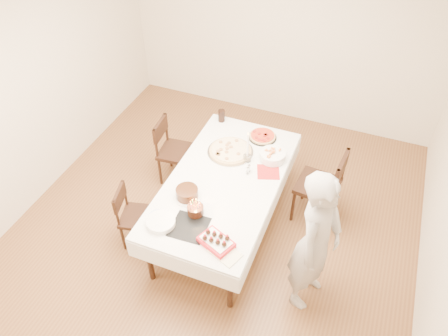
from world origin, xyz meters
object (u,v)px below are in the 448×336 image
at_px(pizza_white, 230,151).
at_px(layer_cake, 187,193).
at_px(chair_right_savory, 318,185).
at_px(chair_left_dessert, 138,217).
at_px(pizza_pepperoni, 262,136).
at_px(pasta_bowl, 272,156).
at_px(taper_candle, 248,147).
at_px(cola_glass, 222,116).
at_px(person, 316,243).
at_px(strawberry_box, 216,241).
at_px(dining_table, 224,204).
at_px(birthday_cake, 195,208).
at_px(chair_left_savory, 177,152).

xyz_separation_m(pizza_white, layer_cake, (-0.15, -0.82, 0.04)).
bearing_deg(chair_right_savory, chair_left_dessert, -142.23).
height_order(pizza_pepperoni, layer_cake, layer_cake).
bearing_deg(chair_right_savory, pasta_bowl, -169.17).
height_order(pizza_white, taper_candle, taper_candle).
xyz_separation_m(chair_right_savory, cola_glass, (-1.35, 0.41, 0.33)).
bearing_deg(cola_glass, chair_left_dessert, -104.08).
height_order(chair_left_dessert, pasta_bowl, pasta_bowl).
relative_size(person, cola_glass, 10.53).
bearing_deg(chair_left_dessert, pasta_bowl, -152.54).
height_order(person, cola_glass, person).
xyz_separation_m(pizza_pepperoni, taper_candle, (-0.03, -0.45, 0.18)).
distance_m(chair_right_savory, pasta_bowl, 0.63).
xyz_separation_m(pizza_white, strawberry_box, (0.35, -1.26, 0.02)).
distance_m(pizza_white, layer_cake, 0.84).
relative_size(chair_right_savory, pizza_pepperoni, 2.94).
height_order(dining_table, chair_right_savory, chair_right_savory).
bearing_deg(chair_left_dessert, chair_right_savory, -161.68).
relative_size(chair_right_savory, birthday_cake, 6.09).
height_order(pizza_white, birthday_cake, birthday_cake).
height_order(cola_glass, birthday_cake, birthday_cake).
distance_m(chair_right_savory, person, 1.14).
relative_size(chair_left_savory, cola_glass, 5.64).
relative_size(dining_table, person, 1.30).
distance_m(person, layer_cake, 1.37).
distance_m(cola_glass, strawberry_box, 1.90).
distance_m(chair_left_dessert, taper_candle, 1.42).
height_order(pizza_pepperoni, strawberry_box, strawberry_box).
relative_size(chair_right_savory, pizza_white, 1.87).
bearing_deg(pizza_pepperoni, chair_right_savory, -19.88).
distance_m(pasta_bowl, taper_candle, 0.32).
xyz_separation_m(person, birthday_cake, (-1.19, -0.03, 0.02)).
distance_m(chair_right_savory, taper_candle, 0.94).
distance_m(chair_left_savory, pizza_pepperoni, 1.11).
bearing_deg(chair_left_savory, pizza_white, 167.45).
xyz_separation_m(dining_table, chair_right_savory, (0.93, 0.56, 0.12)).
height_order(person, taper_candle, person).
distance_m(person, taper_candle, 1.34).
distance_m(pizza_white, pizza_pepperoni, 0.47).
bearing_deg(layer_cake, cola_glass, 96.88).
bearing_deg(pizza_white, chair_left_dessert, -125.15).
xyz_separation_m(cola_glass, birthday_cake, (0.33, -1.51, 0.01)).
relative_size(cola_glass, strawberry_box, 0.49).
distance_m(chair_left_dessert, pizza_pepperoni, 1.71).
height_order(taper_candle, cola_glass, taper_candle).
bearing_deg(layer_cake, chair_right_savory, 38.19).
distance_m(person, cola_glass, 2.12).
bearing_deg(strawberry_box, person, 19.18).
relative_size(pizza_pepperoni, cola_glass, 2.15).
xyz_separation_m(birthday_cake, strawberry_box, (0.33, -0.27, -0.05)).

